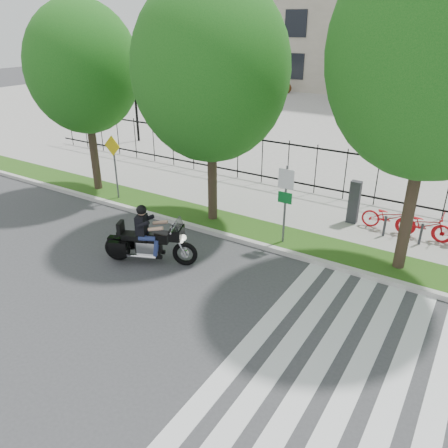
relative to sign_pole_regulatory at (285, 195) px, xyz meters
The scene contains 14 objects.
ground 4.96m from the sign_pole_regulatory, 99.66° to the right, with size 120.00×120.00×0.00m, color #3A3A3D.
curb 1.90m from the sign_pole_regulatory, 148.45° to the right, with size 60.00×0.20×0.15m, color beige.
grass_verge 1.88m from the sign_pole_regulatory, 154.55° to the left, with size 60.00×1.50×0.15m, color #214912.
sidewalk 3.41m from the sign_pole_regulatory, 105.19° to the left, with size 60.00×3.50×0.15m, color gray.
plaza 20.51m from the sign_pole_regulatory, 92.19° to the left, with size 80.00×34.00×0.10m, color gray.
crosswalk_stripes 6.35m from the sign_pole_regulatory, 48.54° to the right, with size 5.70×8.00×0.01m, color silver, non-canonical shape.
iron_fence 4.72m from the sign_pole_regulatory, 99.58° to the left, with size 30.00×0.06×2.00m, color black, non-canonical shape.
lamp_post_left 14.85m from the sign_pole_regulatory, 149.86° to the left, with size 1.06×0.70×4.25m.
street_tree_0 9.21m from the sign_pole_regulatory, behind, with size 4.22×4.22×7.19m.
street_tree_1 4.46m from the sign_pole_regulatory, behind, with size 4.94×4.94×7.82m.
street_tree_2 5.36m from the sign_pole_regulatory, ahead, with size 5.23×5.23×8.69m.
sign_pole_regulatory is the anchor object (origin of this frame).
sign_pole_warning 7.14m from the sign_pole_regulatory, behind, with size 0.78×0.09×2.49m.
motorcycle_rider 4.28m from the sign_pole_regulatory, 133.59° to the right, with size 2.67×1.47×2.18m.
Camera 1 is at (5.75, -6.84, 6.50)m, focal length 35.00 mm.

